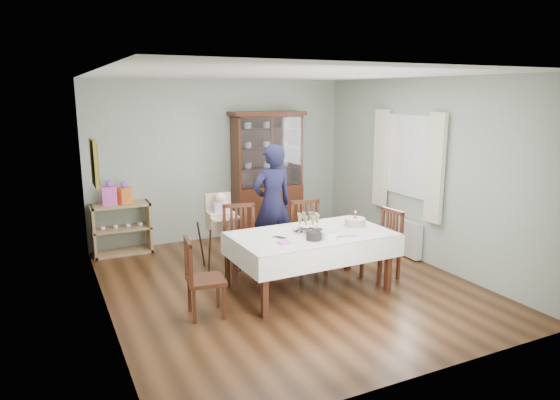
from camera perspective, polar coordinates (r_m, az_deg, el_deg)
floor at (r=6.72m, az=0.79°, el=-9.52°), size 5.00×5.00×0.00m
room_shell at (r=6.77m, az=-1.20°, el=5.56°), size 5.00×5.00×5.00m
dining_table at (r=6.38m, az=3.62°, el=-7.05°), size 2.02×1.19×0.76m
china_cabinet at (r=8.71m, az=-1.46°, el=3.17°), size 1.30×0.48×2.18m
sideboard at (r=8.20m, az=-17.64°, el=-3.15°), size 0.90×0.38×0.80m
picture_frame at (r=6.46m, az=-20.49°, el=3.99°), size 0.04×0.48×0.58m
window at (r=7.79m, az=14.60°, el=4.90°), size 0.04×1.02×1.22m
curtain_left at (r=7.31m, az=17.34°, el=3.49°), size 0.07×0.30×1.55m
curtain_right at (r=8.25m, az=11.45°, el=4.72°), size 0.07×0.30×1.55m
radiator at (r=8.00m, az=13.80°, el=-4.03°), size 0.10×0.80×0.55m
chair_far_left at (r=6.76m, az=-4.49°, el=-6.70°), size 0.56×0.56×1.01m
chair_far_right at (r=7.10m, az=3.30°, el=-5.80°), size 0.50×0.50×0.99m
chair_end_left at (r=5.78m, az=-8.61°, el=-10.45°), size 0.45×0.45×0.91m
chair_end_right at (r=6.97m, az=11.49°, el=-6.52°), size 0.46×0.46×0.94m
woman at (r=7.34m, az=-0.89°, el=-0.43°), size 0.66×0.45×1.76m
high_chair at (r=7.16m, az=-6.73°, el=-4.51°), size 0.53×0.53×1.12m
champagne_tray at (r=6.31m, az=3.26°, el=-3.00°), size 0.39×0.39×0.23m
birthday_cake at (r=6.61m, az=8.58°, el=-2.57°), size 0.31×0.31×0.21m
plate_stack_dark at (r=5.99m, az=3.86°, el=-4.13°), size 0.24×0.24×0.09m
plate_stack_white at (r=6.06m, az=5.59°, el=-4.00°), size 0.22×0.22×0.08m
napkin_stack at (r=5.84m, az=0.49°, el=-4.89°), size 0.14×0.14×0.02m
cutlery at (r=6.04m, az=-0.35°, el=-4.35°), size 0.17×0.19×0.01m
cake_knife at (r=6.16m, az=7.71°, el=-4.12°), size 0.29×0.11×0.01m
gift_bag_pink at (r=8.03m, az=-18.87°, el=0.67°), size 0.23×0.17×0.39m
gift_bag_orange at (r=8.06m, az=-17.34°, el=0.70°), size 0.23×0.20×0.36m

